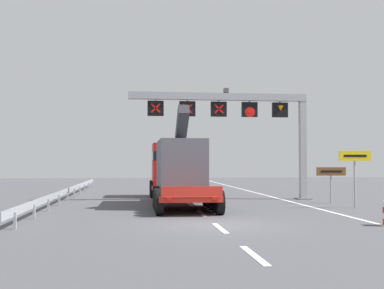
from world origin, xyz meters
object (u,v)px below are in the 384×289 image
(overhead_lane_gantry, at_px, (241,113))
(heavy_haul_truck_red, at_px, (176,169))
(exit_sign_yellow, at_px, (355,164))
(tourist_info_sign_brown, at_px, (331,175))

(overhead_lane_gantry, distance_m, heavy_haul_truck_red, 5.53)
(exit_sign_yellow, xyz_separation_m, tourist_info_sign_brown, (-0.07, 2.90, -0.66))
(heavy_haul_truck_red, height_order, tourist_info_sign_brown, heavy_haul_truck_red)
(overhead_lane_gantry, height_order, tourist_info_sign_brown, overhead_lane_gantry)
(overhead_lane_gantry, relative_size, exit_sign_yellow, 3.93)
(heavy_haul_truck_red, relative_size, tourist_info_sign_brown, 6.78)
(heavy_haul_truck_red, xyz_separation_m, exit_sign_yellow, (8.85, -5.04, 0.28))
(tourist_info_sign_brown, bearing_deg, heavy_haul_truck_red, 166.31)
(overhead_lane_gantry, bearing_deg, tourist_info_sign_brown, -34.54)
(exit_sign_yellow, relative_size, tourist_info_sign_brown, 1.42)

